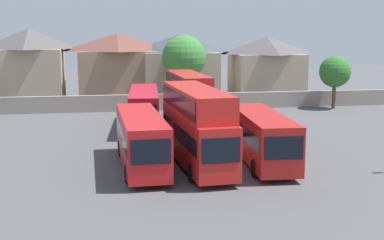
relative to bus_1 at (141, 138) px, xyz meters
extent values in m
plane|color=#4C4C4F|center=(3.78, 17.77, -1.97)|extent=(140.00, 140.00, 0.00)
cube|color=gray|center=(3.78, 23.87, -1.07)|extent=(56.00, 0.50, 1.80)
cube|color=red|center=(0.00, 0.01, -0.07)|extent=(2.82, 10.76, 3.09)
cube|color=black|center=(0.17, -5.35, 0.31)|extent=(2.19, 0.15, 1.39)
cube|color=black|center=(0.00, 0.01, 0.31)|extent=(2.83, 9.91, 0.97)
cylinder|color=black|center=(1.25, -3.26, -1.42)|extent=(0.33, 1.11, 1.10)
cylinder|color=black|center=(-1.04, -3.34, -1.42)|extent=(0.33, 1.11, 1.10)
cylinder|color=black|center=(1.04, 3.36, -1.42)|extent=(0.33, 1.11, 1.10)
cylinder|color=black|center=(-1.25, 3.29, -1.42)|extent=(0.33, 1.11, 1.10)
cube|color=red|center=(3.57, -0.43, -0.04)|extent=(3.21, 10.89, 3.14)
cube|color=black|center=(3.95, -5.81, 0.34)|extent=(2.17, 0.23, 1.41)
cube|color=black|center=(3.57, -0.43, 0.34)|extent=(3.19, 10.04, 0.99)
cube|color=red|center=(3.55, -0.17, 2.33)|extent=(3.12, 10.35, 1.60)
cube|color=black|center=(3.55, -0.17, 2.33)|extent=(3.17, 9.82, 1.12)
cylinder|color=black|center=(4.93, -3.68, -1.42)|extent=(0.38, 1.12, 1.10)
cylinder|color=black|center=(2.67, -3.84, -1.42)|extent=(0.38, 1.12, 1.10)
cylinder|color=black|center=(4.47, 2.97, -1.42)|extent=(0.38, 1.12, 1.10)
cylinder|color=black|center=(2.21, 2.81, -1.42)|extent=(0.38, 1.12, 1.10)
cube|color=#B11C18|center=(7.93, -0.33, -0.12)|extent=(3.07, 10.20, 2.98)
cube|color=black|center=(7.66, -5.38, 0.24)|extent=(2.24, 0.20, 1.34)
cube|color=black|center=(7.93, -0.33, 0.24)|extent=(3.07, 9.39, 0.94)
cylinder|color=black|center=(8.93, -3.51, -1.42)|extent=(0.36, 1.11, 1.10)
cylinder|color=black|center=(6.60, -3.39, -1.42)|extent=(0.36, 1.11, 1.10)
cylinder|color=black|center=(9.26, 2.73, -1.42)|extent=(0.36, 1.11, 1.10)
cylinder|color=black|center=(6.92, 2.85, -1.42)|extent=(0.36, 1.11, 1.10)
cube|color=red|center=(1.21, 13.59, -0.07)|extent=(3.38, 11.64, 3.09)
cube|color=black|center=(0.74, 7.85, 0.30)|extent=(2.16, 0.25, 1.39)
cube|color=black|center=(1.21, 13.59, 0.30)|extent=(3.34, 10.73, 0.97)
cylinder|color=black|center=(2.05, 9.95, -1.42)|extent=(0.39, 1.12, 1.10)
cylinder|color=black|center=(-0.20, 10.14, -1.42)|extent=(0.39, 1.12, 1.10)
cylinder|color=black|center=(2.62, 17.05, -1.42)|extent=(0.39, 1.12, 1.10)
cylinder|color=black|center=(0.38, 17.23, -1.42)|extent=(0.39, 1.12, 1.10)
cube|color=red|center=(5.28, 13.62, -0.06)|extent=(2.93, 10.45, 3.10)
cube|color=black|center=(5.49, 8.42, 0.31)|extent=(2.21, 0.17, 1.40)
cube|color=black|center=(5.28, 13.62, 0.31)|extent=(2.93, 9.63, 0.98)
cube|color=red|center=(5.27, 13.88, 2.19)|extent=(2.86, 9.93, 1.40)
cube|color=black|center=(5.27, 13.88, 2.19)|extent=(2.92, 9.42, 0.98)
cylinder|color=black|center=(6.57, 10.46, -1.42)|extent=(0.34, 1.11, 1.10)
cylinder|color=black|center=(4.25, 10.36, -1.42)|extent=(0.34, 1.11, 1.10)
cylinder|color=black|center=(6.31, 16.87, -1.42)|extent=(0.34, 1.11, 1.10)
cylinder|color=black|center=(4.00, 16.78, -1.42)|extent=(0.34, 1.11, 1.10)
cube|color=tan|center=(-11.26, 33.99, 1.27)|extent=(7.88, 7.19, 6.48)
pyramid|color=#514C4C|center=(-11.26, 33.99, 5.76)|extent=(8.28, 7.55, 2.50)
cube|color=#9E7A60|center=(-0.56, 33.72, 1.12)|extent=(9.57, 6.34, 6.17)
pyramid|color=brown|center=(-0.56, 33.72, 5.28)|extent=(10.05, 6.65, 2.15)
cube|color=tan|center=(7.33, 33.89, 1.01)|extent=(9.35, 7.78, 5.97)
pyramid|color=#3D424C|center=(7.33, 33.89, 5.11)|extent=(9.81, 8.16, 2.22)
cube|color=tan|center=(19.05, 33.92, 0.85)|extent=(8.83, 7.42, 5.63)
pyramid|color=#514C4C|center=(19.05, 33.92, 4.79)|extent=(9.27, 7.79, 2.25)
cylinder|color=brown|center=(23.19, 21.87, -0.50)|extent=(0.42, 0.42, 2.94)
sphere|color=#2D6B28|center=(23.19, 21.87, 2.20)|extent=(3.50, 3.50, 3.50)
cylinder|color=brown|center=(6.79, 26.37, -0.01)|extent=(0.48, 0.48, 3.92)
sphere|color=#387F33|center=(6.79, 26.37, 3.71)|extent=(5.03, 5.03, 5.03)
camera|label=1|loc=(-2.14, -32.57, 6.80)|focal=48.48mm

